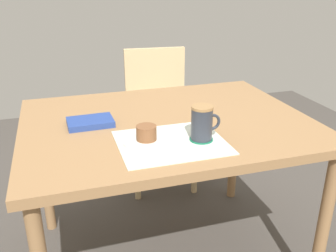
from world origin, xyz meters
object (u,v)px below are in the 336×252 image
(pastry, at_px, (146,133))
(small_book, at_px, (90,122))
(dining_table, at_px, (167,135))
(wooden_chair, at_px, (159,111))
(coffee_mug, at_px, (202,123))
(pastry_plate, at_px, (147,141))

(pastry, distance_m, small_book, 0.30)
(small_book, bearing_deg, dining_table, -8.15)
(wooden_chair, xyz_separation_m, coffee_mug, (-0.12, -1.00, 0.32))
(coffee_mug, xyz_separation_m, small_book, (-0.37, 0.27, -0.06))
(wooden_chair, height_order, pastry_plate, wooden_chair)
(wooden_chair, distance_m, pastry_plate, 1.05)
(dining_table, distance_m, pastry, 0.27)
(wooden_chair, distance_m, small_book, 0.91)
(wooden_chair, relative_size, pastry_plate, 4.94)
(dining_table, height_order, small_book, small_book)
(pastry_plate, bearing_deg, dining_table, 55.84)
(pastry_plate, xyz_separation_m, small_book, (-0.17, 0.24, 0.00))
(coffee_mug, distance_m, small_book, 0.46)
(pastry_plate, distance_m, small_book, 0.29)
(wooden_chair, bearing_deg, pastry, 77.40)
(pastry, bearing_deg, pastry_plate, 0.00)
(small_book, bearing_deg, wooden_chair, 54.46)
(pastry_plate, bearing_deg, coffee_mug, -10.29)
(pastry, relative_size, coffee_mug, 0.58)
(wooden_chair, xyz_separation_m, small_book, (-0.49, -0.73, 0.26))
(dining_table, relative_size, pastry, 16.24)
(pastry_plate, bearing_deg, pastry, 0.00)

